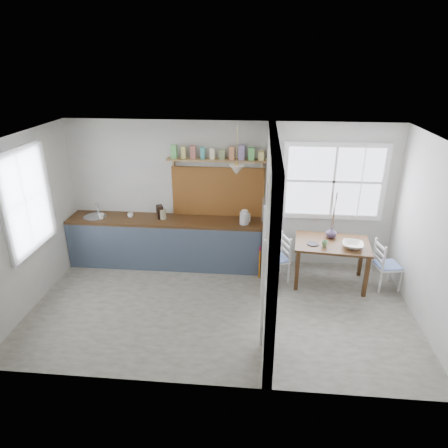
# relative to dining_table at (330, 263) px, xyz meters

# --- Properties ---
(floor) EXTENTS (5.80, 3.20, 0.01)m
(floor) POSITION_rel_dining_table_xyz_m (-1.76, -0.90, -0.38)
(floor) COLOR gray
(floor) RESTS_ON ground
(ceiling) EXTENTS (5.80, 3.20, 0.01)m
(ceiling) POSITION_rel_dining_table_xyz_m (-1.76, -0.90, 2.22)
(ceiling) COLOR beige
(ceiling) RESTS_ON walls
(walls) EXTENTS (5.81, 3.21, 2.60)m
(walls) POSITION_rel_dining_table_xyz_m (-1.76, -0.90, 0.92)
(walls) COLOR beige
(walls) RESTS_ON floor
(partition) EXTENTS (0.12, 3.20, 2.60)m
(partition) POSITION_rel_dining_table_xyz_m (-1.06, -0.85, 1.08)
(partition) COLOR beige
(partition) RESTS_ON floor
(kitchen_window) EXTENTS (0.10, 1.16, 1.50)m
(kitchen_window) POSITION_rel_dining_table_xyz_m (-4.63, -0.90, 1.27)
(kitchen_window) COLOR white
(kitchen_window) RESTS_ON walls
(nook_window) EXTENTS (1.76, 0.10, 1.30)m
(nook_window) POSITION_rel_dining_table_xyz_m (0.04, 0.66, 1.22)
(nook_window) COLOR white
(nook_window) RESTS_ON walls
(counter) EXTENTS (3.50, 0.60, 0.90)m
(counter) POSITION_rel_dining_table_xyz_m (-2.89, 0.42, 0.08)
(counter) COLOR #4A2D13
(counter) RESTS_ON floor
(sink) EXTENTS (0.40, 0.40, 0.02)m
(sink) POSITION_rel_dining_table_xyz_m (-4.19, 0.40, 0.51)
(sink) COLOR silver
(sink) RESTS_ON counter
(backsplash) EXTENTS (1.65, 0.03, 0.90)m
(backsplash) POSITION_rel_dining_table_xyz_m (-1.97, 0.67, 0.97)
(backsplash) COLOR brown
(backsplash) RESTS_ON walls
(shelf) EXTENTS (1.75, 0.20, 0.21)m
(shelf) POSITION_rel_dining_table_xyz_m (-1.97, 0.59, 1.64)
(shelf) COLOR olive
(shelf) RESTS_ON walls
(pendant_lamp) EXTENTS (0.26, 0.26, 0.16)m
(pendant_lamp) POSITION_rel_dining_table_xyz_m (-1.61, 0.25, 1.50)
(pendant_lamp) COLOR white
(pendant_lamp) RESTS_ON ceiling
(utensil_rail) EXTENTS (0.02, 0.50, 0.02)m
(utensil_rail) POSITION_rel_dining_table_xyz_m (-1.15, -0.00, 1.07)
(utensil_rail) COLOR silver
(utensil_rail) RESTS_ON partition
(dining_table) EXTENTS (1.28, 0.92, 0.75)m
(dining_table) POSITION_rel_dining_table_xyz_m (0.00, 0.00, 0.00)
(dining_table) COLOR #4A2D13
(dining_table) RESTS_ON floor
(chair_left) EXTENTS (0.49, 0.49, 0.83)m
(chair_left) POSITION_rel_dining_table_xyz_m (-0.91, 0.01, 0.04)
(chair_left) COLOR silver
(chair_left) RESTS_ON floor
(chair_right) EXTENTS (0.45, 0.45, 0.84)m
(chair_right) POSITION_rel_dining_table_xyz_m (0.91, -0.07, 0.04)
(chair_right) COLOR silver
(chair_right) RESTS_ON floor
(kettle) EXTENTS (0.22, 0.17, 0.25)m
(kettle) POSITION_rel_dining_table_xyz_m (-1.48, 0.31, 0.65)
(kettle) COLOR silver
(kettle) RESTS_ON counter
(mug_a) EXTENTS (0.12, 0.12, 0.10)m
(mug_a) POSITION_rel_dining_table_xyz_m (-4.03, 0.31, 0.57)
(mug_a) COLOR white
(mug_a) RESTS_ON counter
(mug_b) EXTENTS (0.14, 0.14, 0.08)m
(mug_b) POSITION_rel_dining_table_xyz_m (-3.53, 0.42, 0.57)
(mug_b) COLOR silver
(mug_b) RESTS_ON counter
(knife_block) EXTENTS (0.16, 0.18, 0.23)m
(knife_block) POSITION_rel_dining_table_xyz_m (-2.99, 0.44, 0.64)
(knife_block) COLOR black
(knife_block) RESTS_ON counter
(jar) EXTENTS (0.12, 0.12, 0.18)m
(jar) POSITION_rel_dining_table_xyz_m (-2.92, 0.40, 0.61)
(jar) COLOR tan
(jar) RESTS_ON counter
(towel_magenta) EXTENTS (0.02, 0.03, 0.61)m
(towel_magenta) POSITION_rel_dining_table_xyz_m (-1.18, 0.08, -0.10)
(towel_magenta) COLOR #C71856
(towel_magenta) RESTS_ON counter
(towel_orange) EXTENTS (0.02, 0.03, 0.52)m
(towel_orange) POSITION_rel_dining_table_xyz_m (-1.18, 0.04, -0.13)
(towel_orange) COLOR orange
(towel_orange) RESTS_ON counter
(bowl) EXTENTS (0.38, 0.38, 0.08)m
(bowl) POSITION_rel_dining_table_xyz_m (0.29, -0.15, 0.42)
(bowl) COLOR white
(bowl) RESTS_ON dining_table
(table_cup) EXTENTS (0.10, 0.10, 0.10)m
(table_cup) POSITION_rel_dining_table_xyz_m (-0.15, -0.16, 0.42)
(table_cup) COLOR #68995F
(table_cup) RESTS_ON dining_table
(plate) EXTENTS (0.24, 0.24, 0.02)m
(plate) POSITION_rel_dining_table_xyz_m (-0.33, -0.09, 0.38)
(plate) COLOR black
(plate) RESTS_ON dining_table
(vase) EXTENTS (0.22, 0.22, 0.19)m
(vase) POSITION_rel_dining_table_xyz_m (0.00, 0.20, 0.47)
(vase) COLOR #41314D
(vase) RESTS_ON dining_table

